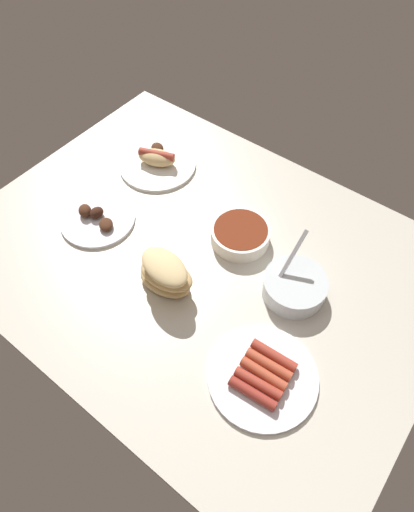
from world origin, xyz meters
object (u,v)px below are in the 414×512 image
at_px(bowl_chili, 240,234).
at_px(plate_hotdog_assembled, 157,161).
at_px(bread_stack, 165,274).
at_px(plate_sausages, 263,376).
at_px(bowl_coleslaw, 294,286).
at_px(plate_grilled_meat, 97,218).

xyz_separation_m(bowl_chili, plate_hotdog_assembled, (0.36, -0.08, -0.01)).
relative_size(bread_stack, bowl_chili, 1.01).
distance_m(bowl_chili, plate_sausages, 0.38).
bearing_deg(plate_sausages, bowl_coleslaw, -75.01).
bearing_deg(plate_grilled_meat, bread_stack, 170.82).
relative_size(plate_grilled_meat, plate_hotdog_assembled, 0.88).
relative_size(bowl_coleslaw, plate_hotdog_assembled, 0.66).
bearing_deg(bowl_chili, bowl_coleslaw, 164.26).
bearing_deg(plate_hotdog_assembled, plate_grilled_meat, 93.52).
bearing_deg(bowl_coleslaw, plate_hotdog_assembled, -14.04).
bearing_deg(plate_grilled_meat, bowl_chili, -152.33).
distance_m(bread_stack, bowl_chili, 0.24).
distance_m(bowl_coleslaw, plate_sausages, 0.23).
height_order(plate_grilled_meat, plate_sausages, plate_grilled_meat).
distance_m(bowl_coleslaw, plate_grilled_meat, 0.55).
bearing_deg(bowl_chili, plate_hotdog_assembled, -13.12).
distance_m(plate_hotdog_assembled, plate_sausages, 0.71).
bearing_deg(plate_hotdog_assembled, bowl_chili, 166.88).
bearing_deg(bowl_coleslaw, bread_stack, 34.52).
xyz_separation_m(plate_hotdog_assembled, plate_sausages, (-0.62, 0.36, -0.01)).
height_order(bowl_chili, plate_sausages, bowl_chili).
relative_size(bowl_coleslaw, plate_sausages, 0.65).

